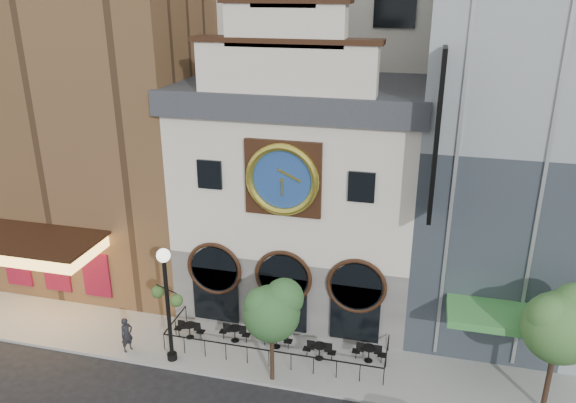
% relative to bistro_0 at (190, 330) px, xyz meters
% --- Properties ---
extents(ground, '(120.00, 120.00, 0.00)m').
position_rel_bistro_0_xyz_m(ground, '(4.52, -2.45, -0.61)').
color(ground, black).
rests_on(ground, ground).
extents(sidewalk, '(44.00, 5.00, 0.15)m').
position_rel_bistro_0_xyz_m(sidewalk, '(4.52, 0.05, -0.54)').
color(sidewalk, gray).
rests_on(sidewalk, ground).
extents(clock_building, '(12.60, 8.78, 18.65)m').
position_rel_bistro_0_xyz_m(clock_building, '(4.52, 5.37, 6.07)').
color(clock_building, '#605E5B').
rests_on(clock_building, ground).
extents(theater_building, '(14.00, 15.60, 25.00)m').
position_rel_bistro_0_xyz_m(theater_building, '(-8.48, 7.50, 11.99)').
color(theater_building, brown).
rests_on(theater_building, ground).
extents(retail_building, '(14.00, 14.40, 20.00)m').
position_rel_bistro_0_xyz_m(retail_building, '(17.51, 7.53, 9.53)').
color(retail_building, gray).
rests_on(retail_building, ground).
extents(cafe_railing, '(10.60, 2.60, 0.90)m').
position_rel_bistro_0_xyz_m(cafe_railing, '(4.52, 0.05, -0.01)').
color(cafe_railing, black).
rests_on(cafe_railing, sidewalk).
extents(bistro_0, '(1.58, 0.68, 0.90)m').
position_rel_bistro_0_xyz_m(bistro_0, '(0.00, 0.00, 0.00)').
color(bistro_0, black).
rests_on(bistro_0, sidewalk).
extents(bistro_1, '(1.58, 0.68, 0.90)m').
position_rel_bistro_0_xyz_m(bistro_1, '(2.30, 0.29, 0.00)').
color(bistro_1, black).
rests_on(bistro_1, sidewalk).
extents(bistro_2, '(1.58, 0.68, 0.90)m').
position_rel_bistro_0_xyz_m(bistro_2, '(4.46, 0.29, 0.00)').
color(bistro_2, black).
rests_on(bistro_2, sidewalk).
extents(bistro_3, '(1.58, 0.68, 0.90)m').
position_rel_bistro_0_xyz_m(bistro_3, '(6.68, -0.09, 0.00)').
color(bistro_3, black).
rests_on(bistro_3, sidewalk).
extents(bistro_4, '(1.58, 0.68, 0.90)m').
position_rel_bistro_0_xyz_m(bistro_4, '(8.98, 0.32, 0.00)').
color(bistro_4, black).
rests_on(bistro_4, sidewalk).
extents(pedestrian, '(0.68, 0.77, 1.78)m').
position_rel_bistro_0_xyz_m(pedestrian, '(-2.49, -1.72, 0.42)').
color(pedestrian, black).
rests_on(pedestrian, sidewalk).
extents(lamppost, '(1.76, 1.09, 5.82)m').
position_rel_bistro_0_xyz_m(lamppost, '(-0.11, -1.84, 3.14)').
color(lamppost, black).
rests_on(lamppost, sidewalk).
extents(tree_left, '(2.59, 2.49, 4.98)m').
position_rel_bistro_0_xyz_m(tree_left, '(4.95, -2.02, 3.19)').
color(tree_left, '#382619').
rests_on(tree_left, sidewalk).
extents(tree_right, '(3.01, 2.90, 5.80)m').
position_rel_bistro_0_xyz_m(tree_right, '(16.52, -1.10, 3.79)').
color(tree_right, '#382619').
rests_on(tree_right, sidewalk).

